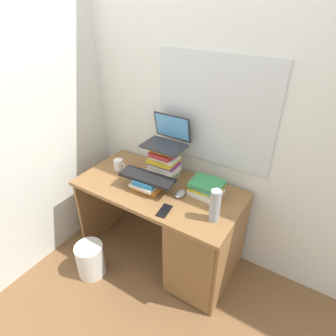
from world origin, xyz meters
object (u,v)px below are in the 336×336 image
keyboard (147,177)px  book_stack_keyboard_riser (147,183)px  book_stack_side (206,188)px  laptop (167,138)px  cell_phone (164,211)px  desk (192,237)px  computer_mouse (180,194)px  mug (119,165)px  water_bottle (215,206)px  wastebasket (91,260)px  book_stack_tall (164,164)px

keyboard → book_stack_keyboard_riser: bearing=127.3°
book_stack_side → laptop: laptop is taller
laptop → cell_phone: bearing=-60.1°
desk → book_stack_side: bearing=80.7°
laptop → keyboard: laptop is taller
computer_mouse → mug: bearing=175.8°
keyboard → water_bottle: size_ratio=1.81×
desk → computer_mouse: computer_mouse is taller
desk → laptop: 0.78m
book_stack_keyboard_riser → computer_mouse: (0.25, 0.06, -0.03)m
desk → keyboard: bearing=-172.5°
computer_mouse → cell_phone: bearing=-91.0°
desk → water_bottle: (0.19, -0.09, 0.44)m
wastebasket → computer_mouse: bearing=39.4°
book_stack_tall → mug: book_stack_tall is taller
desk → wastebasket: bearing=-147.1°
book_stack_tall → water_bottle: 0.60m
desk → computer_mouse: 0.37m
book_stack_keyboard_riser → book_stack_side: size_ratio=0.91×
computer_mouse → mug: size_ratio=0.93×
keyboard → wastebasket: (-0.31, -0.39, -0.69)m
keyboard → mug: keyboard is taller
laptop → computer_mouse: (0.23, -0.19, -0.31)m
book_stack_side → water_bottle: water_bottle is taller
book_stack_side → mug: book_stack_side is taller
water_bottle → mug: bearing=170.9°
book_stack_keyboard_riser → keyboard: size_ratio=0.52×
keyboard → water_bottle: bearing=-7.6°
book_stack_tall → laptop: 0.21m
desk → keyboard: size_ratio=3.04×
desk → mug: mug is taller
book_stack_tall → computer_mouse: book_stack_tall is taller
book_stack_side → mug: size_ratio=2.14×
book_stack_keyboard_riser → computer_mouse: book_stack_keyboard_riser is taller
computer_mouse → book_stack_tall: bearing=149.1°
desk → cell_phone: 0.40m
desk → cell_phone: bearing=-123.9°
book_stack_tall → laptop: (0.00, 0.05, 0.20)m
laptop → water_bottle: size_ratio=1.35×
book_stack_tall → keyboard: bearing=-92.9°
keyboard → wastebasket: keyboard is taller
book_stack_keyboard_riser → wastebasket: (-0.31, -0.40, -0.63)m
keyboard → computer_mouse: size_ratio=4.04×
laptop → water_bottle: (0.55, -0.29, -0.22)m
keyboard → wastebasket: bearing=-132.4°
water_bottle → wastebasket: size_ratio=0.80×
water_bottle → cell_phone: (-0.32, -0.10, -0.11)m
computer_mouse → mug: (-0.62, 0.05, 0.03)m
desk → laptop: size_ratio=4.08×
book_stack_tall → wastebasket: size_ratio=0.96×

